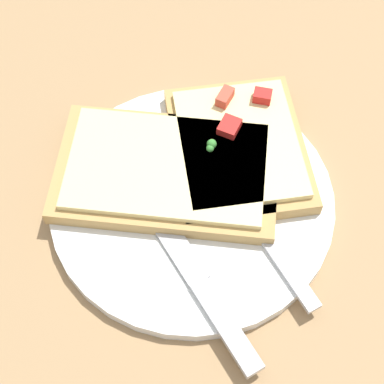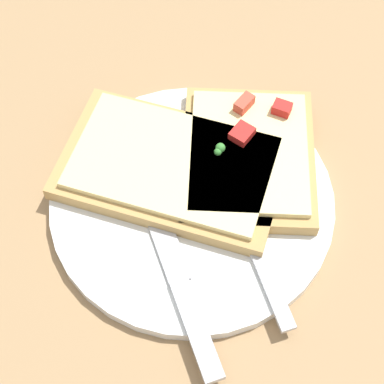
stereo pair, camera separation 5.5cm
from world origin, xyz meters
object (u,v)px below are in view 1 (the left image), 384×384
(pizza_slice_corner, at_px, (239,147))
(knife, at_px, (194,273))
(plate, at_px, (192,201))
(pizza_slice_main, at_px, (167,170))
(fork, at_px, (238,197))

(pizza_slice_corner, bearing_deg, knife, 153.01)
(plate, relative_size, pizza_slice_main, 1.12)
(fork, bearing_deg, knife, 123.47)
(plate, xyz_separation_m, pizza_slice_main, (0.02, -0.03, 0.02))
(plate, xyz_separation_m, fork, (-0.04, 0.01, 0.01))
(plate, height_order, pizza_slice_main, pizza_slice_main)
(plate, bearing_deg, knife, 78.86)
(fork, height_order, pizza_slice_corner, pizza_slice_corner)
(pizza_slice_main, relative_size, pizza_slice_corner, 1.45)
(plate, height_order, fork, fork)
(knife, distance_m, pizza_slice_main, 0.10)
(fork, bearing_deg, pizza_slice_corner, -31.90)
(fork, bearing_deg, pizza_slice_main, 40.92)
(fork, xyz_separation_m, pizza_slice_corner, (-0.01, -0.05, 0.01))
(fork, bearing_deg, plate, 60.81)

